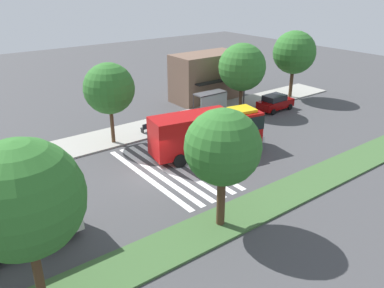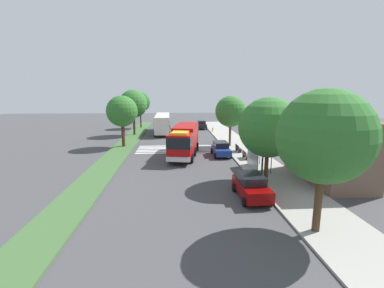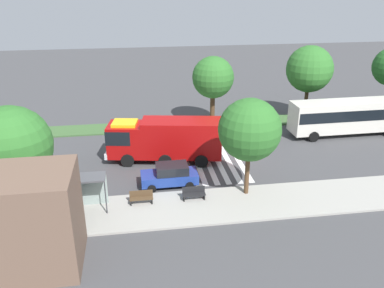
# 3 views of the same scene
# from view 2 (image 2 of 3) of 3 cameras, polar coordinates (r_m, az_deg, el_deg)

# --- Properties ---
(ground_plane) EXTENTS (120.00, 120.00, 0.00)m
(ground_plane) POSITION_cam_2_polar(r_m,az_deg,el_deg) (38.10, -2.84, -0.61)
(ground_plane) COLOR #424244
(sidewalk) EXTENTS (60.00, 4.53, 0.14)m
(sidewalk) POSITION_cam_2_polar(r_m,az_deg,el_deg) (39.15, 9.79, -0.33)
(sidewalk) COLOR #9E9B93
(sidewalk) RESTS_ON ground_plane
(median_strip) EXTENTS (60.00, 3.00, 0.14)m
(median_strip) POSITION_cam_2_polar(r_m,az_deg,el_deg) (38.78, -14.45, -0.64)
(median_strip) COLOR #3D6033
(median_strip) RESTS_ON ground_plane
(crosswalk) EXTENTS (4.95, 11.34, 0.01)m
(crosswalk) POSITION_cam_2_polar(r_m,az_deg,el_deg) (36.61, -2.80, -1.09)
(crosswalk) COLOR silver
(crosswalk) RESTS_ON ground_plane
(fire_truck) EXTENTS (10.00, 4.20, 3.65)m
(fire_truck) POSITION_cam_2_polar(r_m,az_deg,el_deg) (32.12, -1.69, 0.88)
(fire_truck) COLOR #A50C0C
(fire_truck) RESTS_ON ground_plane
(parked_car_west) EXTENTS (4.45, 2.00, 1.73)m
(parked_car_west) POSITION_cam_2_polar(r_m,az_deg,el_deg) (56.39, 2.05, 4.19)
(parked_car_west) COLOR black
(parked_car_west) RESTS_ON ground_plane
(parked_car_mid) EXTENTS (4.26, 2.10, 1.70)m
(parked_car_mid) POSITION_cam_2_polar(r_m,az_deg,el_deg) (32.99, 6.20, -0.99)
(parked_car_mid) COLOR navy
(parked_car_mid) RESTS_ON ground_plane
(parked_car_east) EXTENTS (4.35, 2.23, 1.76)m
(parked_car_east) POSITION_cam_2_polar(r_m,az_deg,el_deg) (20.51, 12.58, -8.77)
(parked_car_east) COLOR #720505
(parked_car_east) RESTS_ON ground_plane
(transit_bus) EXTENTS (11.64, 2.98, 3.44)m
(transit_bus) POSITION_cam_2_polar(r_m,az_deg,el_deg) (50.63, -6.32, 4.64)
(transit_bus) COLOR silver
(transit_bus) RESTS_ON ground_plane
(bus_stop_shelter) EXTENTS (3.50, 1.40, 2.46)m
(bus_stop_shelter) POSITION_cam_2_polar(r_m,az_deg,el_deg) (27.40, 13.54, -1.59)
(bus_stop_shelter) COLOR #4C4C51
(bus_stop_shelter) RESTS_ON sidewalk
(bench_near_shelter) EXTENTS (1.60, 0.50, 0.90)m
(bench_near_shelter) POSITION_cam_2_polar(r_m,az_deg,el_deg) (31.44, 11.36, -2.28)
(bench_near_shelter) COLOR #4C3823
(bench_near_shelter) RESTS_ON sidewalk
(bench_west_of_shelter) EXTENTS (1.60, 0.50, 0.90)m
(bench_west_of_shelter) POSITION_cam_2_polar(r_m,az_deg,el_deg) (34.90, 9.82, -0.88)
(bench_west_of_shelter) COLOR black
(bench_west_of_shelter) RESTS_ON sidewalk
(street_lamp) EXTENTS (0.36, 0.36, 6.85)m
(street_lamp) POSITION_cam_2_polar(r_m,az_deg,el_deg) (23.10, 15.10, 1.65)
(street_lamp) COLOR #2D2D30
(street_lamp) RESTS_ON sidewalk
(storefront_building) EXTENTS (8.31, 4.96, 5.53)m
(storefront_building) POSITION_cam_2_polar(r_m,az_deg,el_deg) (26.22, 27.17, -1.15)
(storefront_building) COLOR brown
(storefront_building) RESTS_ON ground_plane
(sidewalk_tree_far_west) EXTENTS (4.33, 4.33, 7.05)m
(sidewalk_tree_far_west) POSITION_cam_2_polar(r_m,az_deg,el_deg) (37.96, 8.26, 6.88)
(sidewalk_tree_far_west) COLOR #513823
(sidewalk_tree_far_west) RESTS_ON sidewalk
(sidewalk_tree_west) EXTENTS (5.05, 5.05, 7.23)m
(sidewalk_tree_west) POSITION_cam_2_polar(r_m,az_deg,el_deg) (23.22, 16.04, 3.41)
(sidewalk_tree_west) COLOR #47301E
(sidewalk_tree_west) RESTS_ON sidewalk
(sidewalk_tree_center) EXTENTS (5.01, 5.01, 7.88)m
(sidewalk_tree_center) POSITION_cam_2_polar(r_m,az_deg,el_deg) (15.58, 26.49, 1.42)
(sidewalk_tree_center) COLOR #47301E
(sidewalk_tree_center) RESTS_ON sidewalk
(median_tree_far_west) EXTENTS (4.22, 4.22, 7.53)m
(median_tree_far_west) POSITION_cam_2_polar(r_m,az_deg,el_deg) (58.01, -11.04, 8.80)
(median_tree_far_west) COLOR #47301E
(median_tree_far_west) RESTS_ON median_strip
(median_tree_west) EXTENTS (4.92, 4.92, 7.94)m
(median_tree_west) POSITION_cam_2_polar(r_m,az_deg,el_deg) (48.56, -12.45, 8.37)
(median_tree_west) COLOR #47301E
(median_tree_west) RESTS_ON median_strip
(median_tree_center) EXTENTS (4.30, 4.30, 7.11)m
(median_tree_center) POSITION_cam_2_polar(r_m,az_deg,el_deg) (38.37, -14.73, 6.76)
(median_tree_center) COLOR #47301E
(median_tree_center) RESTS_ON median_strip
(fire_hydrant) EXTENTS (0.28, 0.28, 0.70)m
(fire_hydrant) POSITION_cam_2_polar(r_m,az_deg,el_deg) (51.97, 4.44, 3.12)
(fire_hydrant) COLOR gold
(fire_hydrant) RESTS_ON sidewalk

